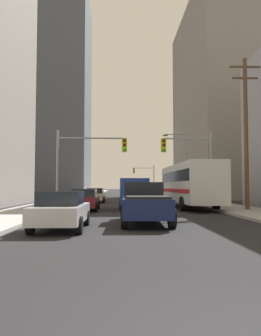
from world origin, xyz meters
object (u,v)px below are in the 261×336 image
at_px(sedan_silver, 61,210).
at_px(sedan_beige, 96,195).
at_px(pickup_truck_navy, 145,203).
at_px(sedan_maroon, 85,200).
at_px(traffic_signal_near_left, 88,155).
at_px(traffic_signal_near_right, 189,156).
at_px(cargo_van_blue, 134,192).
at_px(city_bus, 189,183).
at_px(traffic_signal_far_right, 145,175).

bearing_deg(sedan_silver, sedan_beige, 90.39).
distance_m(pickup_truck_navy, sedan_maroon, 8.83).
relative_size(traffic_signal_near_left, traffic_signal_near_right, 1.00).
xyz_separation_m(cargo_van_blue, sedan_beige, (-3.55, 9.95, -0.52)).
xyz_separation_m(city_bus, sedan_maroon, (-7.96, -2.67, -1.16)).
relative_size(city_bus, sedan_beige, 2.72).
distance_m(pickup_truck_navy, cargo_van_blue, 9.60).
xyz_separation_m(pickup_truck_navy, traffic_signal_near_left, (-3.50, 9.98, 3.18)).
height_order(city_bus, pickup_truck_navy, city_bus).
bearing_deg(cargo_van_blue, traffic_signal_near_left, 173.60).
bearing_deg(city_bus, sedan_beige, 132.27).
bearing_deg(traffic_signal_far_right, cargo_van_blue, -95.71).
bearing_deg(traffic_signal_far_right, sedan_maroon, -100.10).
distance_m(city_bus, cargo_van_blue, 4.64).
bearing_deg(city_bus, sedan_silver, -121.56).
distance_m(sedan_beige, traffic_signal_near_right, 12.81).
bearing_deg(sedan_maroon, cargo_van_blue, 23.35).
distance_m(cargo_van_blue, traffic_signal_near_right, 5.14).
relative_size(city_bus, traffic_signal_near_right, 1.93).
distance_m(sedan_silver, sedan_beige, 21.58).
bearing_deg(sedan_maroon, sedan_silver, -89.36).
relative_size(sedan_maroon, traffic_signal_near_right, 0.70).
bearing_deg(cargo_van_blue, traffic_signal_far_right, 84.29).
xyz_separation_m(sedan_beige, traffic_signal_near_right, (7.88, -9.56, 3.28)).
xyz_separation_m(cargo_van_blue, traffic_signal_far_right, (4.16, 41.56, 2.78)).
distance_m(sedan_maroon, sedan_beige, 11.47).
bearing_deg(sedan_beige, sedan_maroon, -89.83).
relative_size(cargo_van_blue, traffic_signal_far_right, 0.87).
height_order(sedan_beige, traffic_signal_near_left, traffic_signal_near_left).
xyz_separation_m(city_bus, traffic_signal_near_right, (-0.12, -0.76, 2.12)).
bearing_deg(traffic_signal_near_left, sedan_silver, -89.80).
distance_m(pickup_truck_navy, sedan_beige, 19.87).
bearing_deg(traffic_signal_far_right, traffic_signal_near_right, -89.77).
relative_size(sedan_silver, traffic_signal_far_right, 0.70).
height_order(sedan_beige, traffic_signal_near_right, traffic_signal_near_right).
xyz_separation_m(sedan_maroon, traffic_signal_near_left, (0.07, 1.91, 3.34)).
distance_m(sedan_beige, traffic_signal_near_left, 10.13).
bearing_deg(sedan_beige, pickup_truck_navy, -79.55).
xyz_separation_m(traffic_signal_near_right, traffic_signal_far_right, (-0.17, 41.18, 0.02)).
height_order(pickup_truck_navy, traffic_signal_near_left, traffic_signal_near_left).
height_order(pickup_truck_navy, cargo_van_blue, cargo_van_blue).
bearing_deg(sedan_silver, sedan_maroon, 90.64).
distance_m(pickup_truck_navy, traffic_signal_far_right, 51.41).
height_order(sedan_maroon, sedan_beige, same).
xyz_separation_m(sedan_silver, sedan_maroon, (-0.11, 10.11, 0.00)).
xyz_separation_m(city_bus, cargo_van_blue, (-4.44, -1.15, -0.64)).
bearing_deg(pickup_truck_navy, sedan_maroon, 113.86).
bearing_deg(cargo_van_blue, sedan_silver, -106.32).
relative_size(sedan_maroon, traffic_signal_near_left, 0.70).
distance_m(cargo_van_blue, sedan_maroon, 3.87).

